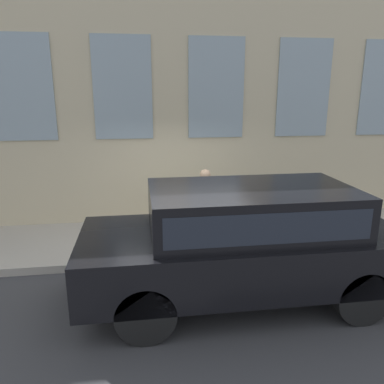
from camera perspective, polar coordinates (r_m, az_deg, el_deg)
ground_plane at (r=6.99m, az=-1.30°, el=-11.13°), size 80.00×80.00×0.00m
sidewalk at (r=7.98m, az=-2.30°, el=-7.11°), size 2.27×60.00×0.15m
building_facade at (r=8.69m, az=-3.47°, el=18.02°), size 0.33×40.00×7.09m
fire_hydrant at (r=7.37m, az=-2.12°, el=-4.77°), size 0.35×0.46×0.85m
person at (r=7.81m, az=2.00°, el=-0.53°), size 0.34×0.22×1.40m
parked_truck_black_near at (r=5.60m, az=8.18°, el=-6.72°), size 1.89×4.70×1.76m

